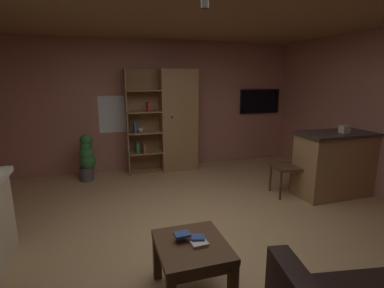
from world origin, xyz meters
The scene contains 14 objects.
floor centered at (0.00, 0.00, -0.01)m, with size 5.94×5.92×0.02m, color tan.
wall_back centered at (0.00, 2.99, 1.27)m, with size 6.06×0.06×2.53m, color #AD7060.
window_pane_back centered at (-0.69, 2.96, 1.13)m, with size 0.77×0.01×0.71m, color white.
bookshelf_cabinet centered at (0.34, 2.72, 0.98)m, with size 1.37×0.41×1.98m.
kitchen_bar_counter centered at (2.52, 0.68, 0.51)m, with size 1.42×0.62×1.01m.
tissue_box centered at (2.46, 0.61, 1.06)m, with size 0.12×0.12×0.11m, color #BFB299.
coffee_table centered at (-0.35, -0.74, 0.38)m, with size 0.58×0.64×0.48m.
table_book_0 centered at (-0.30, -0.79, 0.49)m, with size 0.13×0.09×0.03m, color beige.
table_book_1 centered at (-0.30, -0.73, 0.51)m, with size 0.11×0.09×0.02m, color #2D4C8C.
table_book_2 centered at (-0.42, -0.68, 0.53)m, with size 0.13×0.10×0.02m, color #2D4C8C.
dining_chair centered at (1.79, 0.89, 0.53)m, with size 0.47×0.47×0.92m.
potted_floor_plant centered at (-1.31, 2.51, 0.43)m, with size 0.30×0.30×0.85m.
wall_mounted_tv centered at (2.35, 2.93, 1.31)m, with size 0.94×0.06×0.53m.
track_light_spot_1 centered at (-0.07, -0.20, 2.46)m, with size 0.07×0.07×0.09m, color black.
Camera 1 is at (-0.99, -2.81, 1.82)m, focal length 27.16 mm.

